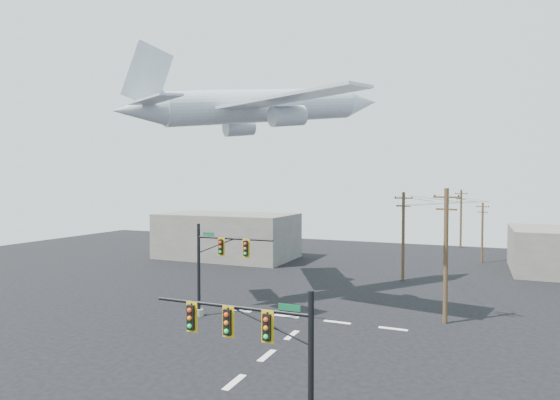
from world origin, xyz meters
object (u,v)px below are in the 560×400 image
at_px(signal_mast_near, 267,359).
at_px(utility_pole_a, 446,253).
at_px(utility_pole_b, 403,234).
at_px(utility_pole_c, 482,231).
at_px(utility_pole_d, 461,217).
at_px(airliner, 264,107).
at_px(signal_mast_far, 214,268).

bearing_deg(signal_mast_near, utility_pole_a, 75.58).
distance_m(utility_pole_b, utility_pole_c, 16.98).
distance_m(utility_pole_c, utility_pole_d, 14.42).
xyz_separation_m(utility_pole_a, utility_pole_c, (2.76, 29.34, -1.09)).
relative_size(utility_pole_c, utility_pole_d, 0.84).
height_order(signal_mast_near, airliner, airliner).
distance_m(signal_mast_near, utility_pole_b, 34.13).
distance_m(utility_pole_a, utility_pole_d, 43.43).
relative_size(utility_pole_b, utility_pole_d, 1.01).
distance_m(utility_pole_b, utility_pole_d, 29.57).
height_order(utility_pole_d, airliner, airliner).
distance_m(utility_pole_a, utility_pole_b, 15.10).
relative_size(signal_mast_far, utility_pole_c, 0.92).
height_order(signal_mast_near, utility_pole_b, utility_pole_b).
xyz_separation_m(signal_mast_far, utility_pole_c, (18.89, 34.60, 0.24)).
relative_size(utility_pole_c, airliner, 0.34).
bearing_deg(utility_pole_a, utility_pole_b, 128.85).
height_order(signal_mast_far, utility_pole_d, utility_pole_d).
xyz_separation_m(signal_mast_far, utility_pole_a, (16.14, 5.26, 1.33)).
bearing_deg(utility_pole_c, signal_mast_near, -88.32).
xyz_separation_m(signal_mast_far, utility_pole_d, (15.94, 48.69, 1.02)).
bearing_deg(signal_mast_far, utility_pole_c, 61.36).
xyz_separation_m(utility_pole_a, utility_pole_d, (-0.20, 43.42, -0.31)).
distance_m(signal_mast_far, airliner, 14.71).
bearing_deg(utility_pole_d, signal_mast_near, -86.09).
bearing_deg(utility_pole_c, airliner, -112.05).
height_order(signal_mast_far, utility_pole_b, utility_pole_b).
height_order(utility_pole_c, airliner, airliner).
xyz_separation_m(signal_mast_near, signal_mast_far, (-11.03, 14.59, 0.19)).
xyz_separation_m(signal_mast_near, airliner, (-10.04, 21.43, 13.18)).
bearing_deg(signal_mast_far, utility_pole_b, 60.26).
distance_m(utility_pole_a, airliner, 19.17).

